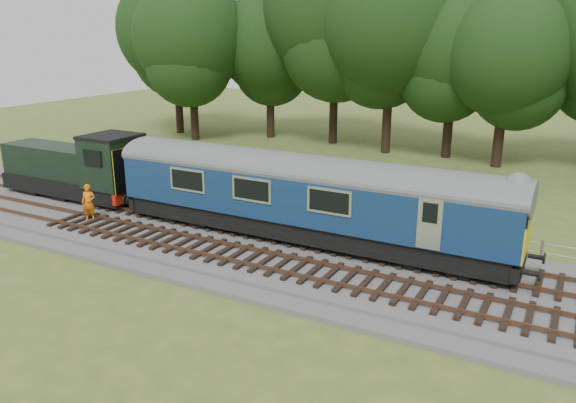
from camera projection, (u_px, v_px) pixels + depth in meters
The scene contains 9 objects.
ground at pixel (414, 284), 21.27m from camera, with size 120.00×120.00×0.00m, color #456425.
ballast at pixel (415, 280), 21.22m from camera, with size 70.00×7.00×0.35m, color #4C4C4F.
track_north at pixel (425, 261), 22.33m from camera, with size 67.20×2.40×0.21m.
track_south at pixel (402, 290), 19.81m from camera, with size 67.20×2.40×0.21m.
fence at pixel (443, 246), 25.06m from camera, with size 64.00×0.12×1.00m, color #6B6054, non-canonical shape.
tree_line at pixel (503, 166), 39.80m from camera, with size 70.00×8.00×18.00m, color black, non-canonical shape.
dmu_railcar at pixel (305, 191), 24.14m from camera, with size 18.05×2.86×3.88m.
shunter_loco at pixel (77, 169), 30.65m from camera, with size 8.92×2.60×3.38m.
worker at pixel (89, 203), 27.05m from camera, with size 0.66×0.43×1.81m, color orange.
Camera 1 is at (5.00, -19.39, 9.20)m, focal length 35.00 mm.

